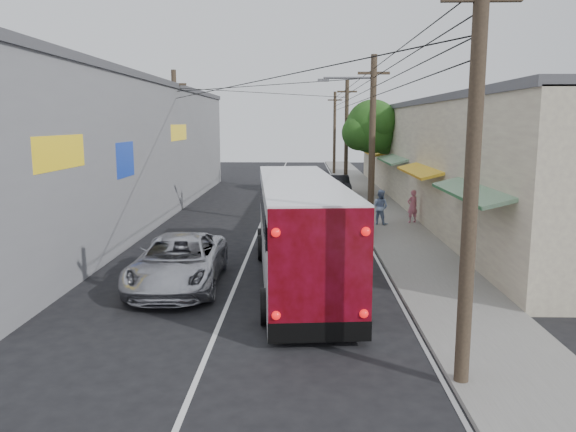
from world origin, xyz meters
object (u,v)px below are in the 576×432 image
parked_car_mid (334,191)px  pedestrian_near (412,206)px  coach_bus (299,229)px  pedestrian_far (380,207)px  jeepney (179,262)px  parked_suv (342,218)px  parked_car_far (338,185)px

parked_car_mid → pedestrian_near: 8.76m
coach_bus → pedestrian_far: size_ratio=6.75×
jeepney → parked_car_mid: 19.88m
jeepney → pedestrian_near: size_ratio=3.46×
parked_suv → pedestrian_far: (2.03, 1.98, 0.22)m
parked_suv → parked_car_mid: 10.58m
pedestrian_near → jeepney: bearing=24.6°
parked_car_mid → parked_car_far: parked_car_mid is taller
jeepney → parked_car_far: (6.35, 22.42, -0.09)m
coach_bus → parked_car_mid: coach_bus is taller
jeepney → pedestrian_far: 12.92m
jeepney → parked_car_mid: (5.87, 18.99, -0.06)m
parked_suv → parked_car_mid: size_ratio=1.23×
jeepney → parked_car_mid: size_ratio=1.33×
jeepney → pedestrian_near: bearing=47.5°
coach_bus → parked_suv: coach_bus is taller
coach_bus → parked_car_far: coach_bus is taller
parked_car_mid → coach_bus: bearing=-97.4°
coach_bus → parked_car_far: bearing=78.1°
jeepney → parked_car_mid: jeepney is taller
coach_bus → parked_car_far: 21.76m
coach_bus → pedestrian_far: 10.36m
parked_car_far → pedestrian_far: size_ratio=2.48×
jeepney → parked_car_far: bearing=72.1°
coach_bus → pedestrian_far: coach_bus is taller
parked_suv → pedestrian_near: bearing=39.5°
parked_car_mid → pedestrian_far: bearing=-78.9°
parked_car_far → pedestrian_far: pedestrian_far is taller
parked_suv → pedestrian_near: (3.71, 2.54, 0.18)m
jeepney → parked_suv: (5.64, 8.42, -0.03)m
parked_suv → pedestrian_near: pedestrian_near is taller
parked_car_mid → pedestrian_far: pedestrian_far is taller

